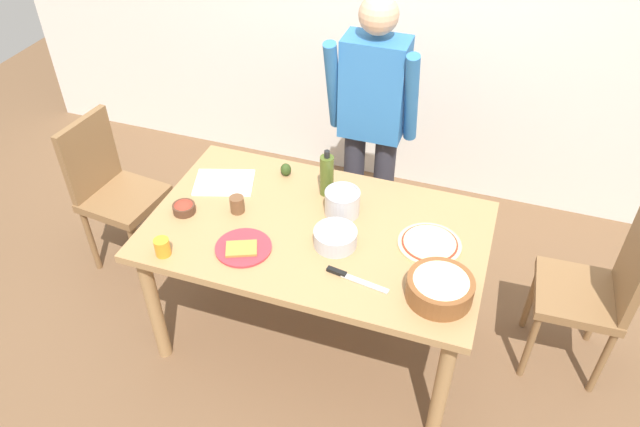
# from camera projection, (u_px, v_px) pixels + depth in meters

# --- Properties ---
(ground) EXTENTS (8.00, 8.00, 0.00)m
(ground) POSITION_uv_depth(u_px,v_px,m) (317.00, 331.00, 3.38)
(ground) COLOR brown
(dining_table) EXTENTS (1.60, 0.96, 0.76)m
(dining_table) POSITION_uv_depth(u_px,v_px,m) (317.00, 242.00, 2.95)
(dining_table) COLOR #A37A4C
(dining_table) RESTS_ON ground
(person_cook) EXTENTS (0.49, 0.25, 1.62)m
(person_cook) POSITION_uv_depth(u_px,v_px,m) (372.00, 119.00, 3.31)
(person_cook) COLOR #2D2D38
(person_cook) RESTS_ON ground
(chair_wooden_left) EXTENTS (0.44, 0.44, 0.95)m
(chair_wooden_left) POSITION_uv_depth(u_px,v_px,m) (112.00, 186.00, 3.51)
(chair_wooden_left) COLOR brown
(chair_wooden_left) RESTS_ON ground
(chair_wooden_right) EXTENTS (0.42, 0.42, 0.95)m
(chair_wooden_right) POSITION_uv_depth(u_px,v_px,m) (597.00, 288.00, 2.89)
(chair_wooden_right) COLOR brown
(chair_wooden_right) RESTS_ON ground
(pizza_raw_on_board) EXTENTS (0.29, 0.29, 0.02)m
(pizza_raw_on_board) POSITION_uv_depth(u_px,v_px,m) (430.00, 244.00, 2.79)
(pizza_raw_on_board) COLOR beige
(pizza_raw_on_board) RESTS_ON dining_table
(plate_with_slice) EXTENTS (0.26, 0.26, 0.02)m
(plate_with_slice) POSITION_uv_depth(u_px,v_px,m) (243.00, 248.00, 2.77)
(plate_with_slice) COLOR red
(plate_with_slice) RESTS_ON dining_table
(popcorn_bowl) EXTENTS (0.28, 0.28, 0.11)m
(popcorn_bowl) POSITION_uv_depth(u_px,v_px,m) (440.00, 287.00, 2.51)
(popcorn_bowl) COLOR brown
(popcorn_bowl) RESTS_ON dining_table
(mixing_bowl_steel) EXTENTS (0.20, 0.20, 0.08)m
(mixing_bowl_steel) POSITION_uv_depth(u_px,v_px,m) (335.00, 238.00, 2.78)
(mixing_bowl_steel) COLOR #B7B7BC
(mixing_bowl_steel) RESTS_ON dining_table
(small_sauce_bowl) EXTENTS (0.11, 0.11, 0.06)m
(small_sauce_bowl) POSITION_uv_depth(u_px,v_px,m) (184.00, 207.00, 2.97)
(small_sauce_bowl) COLOR #4C2D1E
(small_sauce_bowl) RESTS_ON dining_table
(olive_oil_bottle) EXTENTS (0.07, 0.07, 0.26)m
(olive_oil_bottle) POSITION_uv_depth(u_px,v_px,m) (327.00, 175.00, 3.03)
(olive_oil_bottle) COLOR #47561E
(olive_oil_bottle) RESTS_ON dining_table
(steel_pot) EXTENTS (0.17, 0.17, 0.13)m
(steel_pot) POSITION_uv_depth(u_px,v_px,m) (342.00, 202.00, 2.94)
(steel_pot) COLOR #B7B7BC
(steel_pot) RESTS_ON dining_table
(cup_orange) EXTENTS (0.07, 0.07, 0.08)m
(cup_orange) POSITION_uv_depth(u_px,v_px,m) (162.00, 247.00, 2.73)
(cup_orange) COLOR orange
(cup_orange) RESTS_ON dining_table
(cup_small_brown) EXTENTS (0.07, 0.07, 0.08)m
(cup_small_brown) POSITION_uv_depth(u_px,v_px,m) (237.00, 204.00, 2.96)
(cup_small_brown) COLOR brown
(cup_small_brown) RESTS_ON dining_table
(cutting_board_white) EXTENTS (0.35, 0.30, 0.01)m
(cutting_board_white) POSITION_uv_depth(u_px,v_px,m) (224.00, 183.00, 3.16)
(cutting_board_white) COLOR white
(cutting_board_white) RESTS_ON dining_table
(chef_knife) EXTENTS (0.29, 0.07, 0.02)m
(chef_knife) POSITION_uv_depth(u_px,v_px,m) (350.00, 277.00, 2.63)
(chef_knife) COLOR silver
(chef_knife) RESTS_ON dining_table
(avocado) EXTENTS (0.06, 0.06, 0.07)m
(avocado) POSITION_uv_depth(u_px,v_px,m) (286.00, 170.00, 3.20)
(avocado) COLOR #2D4219
(avocado) RESTS_ON dining_table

